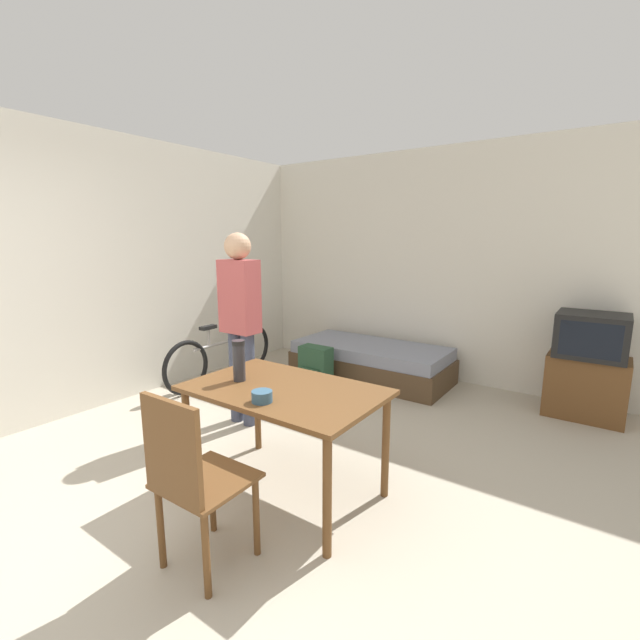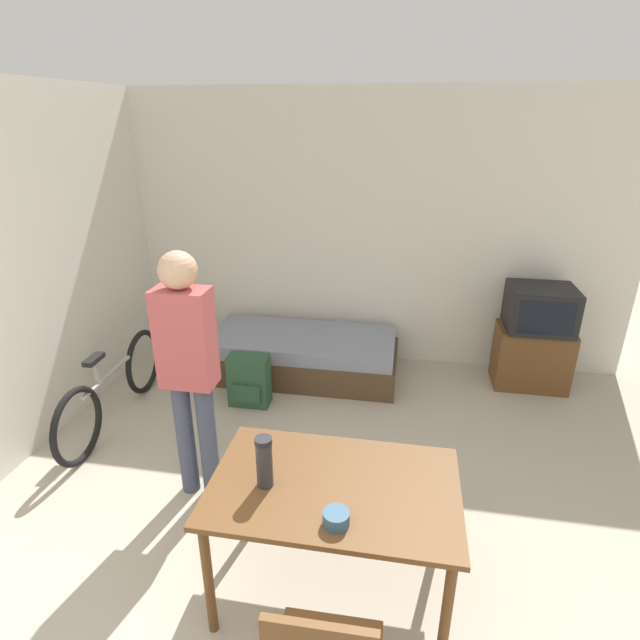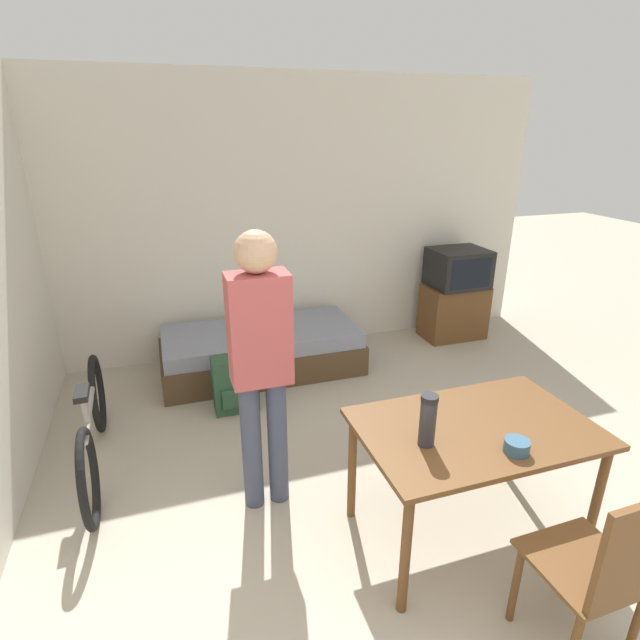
# 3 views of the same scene
# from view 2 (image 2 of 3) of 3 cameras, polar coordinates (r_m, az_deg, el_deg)

# --- Properties ---
(wall_back) EXTENTS (5.44, 0.06, 2.70)m
(wall_back) POSITION_cam_2_polar(r_m,az_deg,el_deg) (5.08, 3.71, 10.00)
(wall_back) COLOR silver
(wall_back) RESTS_ON ground_plane
(wall_left) EXTENTS (0.06, 4.90, 2.70)m
(wall_left) POSITION_cam_2_polar(r_m,az_deg,el_deg) (4.21, -32.18, 3.87)
(wall_left) COLOR silver
(wall_left) RESTS_ON ground_plane
(daybed) EXTENTS (1.87, 0.86, 0.42)m
(daybed) POSITION_cam_2_polar(r_m,az_deg,el_deg) (5.02, -1.98, -3.98)
(daybed) COLOR #4C3823
(daybed) RESTS_ON ground_plane
(tv) EXTENTS (0.67, 0.49, 1.00)m
(tv) POSITION_cam_2_polar(r_m,az_deg,el_deg) (5.10, 23.36, -1.81)
(tv) COLOR brown
(tv) RESTS_ON ground_plane
(dining_table) EXTENTS (1.25, 0.79, 0.73)m
(dining_table) POSITION_cam_2_polar(r_m,az_deg,el_deg) (2.69, 1.58, -19.60)
(dining_table) COLOR brown
(dining_table) RESTS_ON ground_plane
(bicycle) EXTENTS (0.10, 1.66, 0.71)m
(bicycle) POSITION_cam_2_polar(r_m,az_deg,el_deg) (4.56, -22.51, -7.30)
(bicycle) COLOR black
(bicycle) RESTS_ON ground_plane
(person_standing) EXTENTS (0.34, 0.23, 1.72)m
(person_standing) POSITION_cam_2_polar(r_m,az_deg,el_deg) (3.24, -14.85, -4.61)
(person_standing) COLOR #3D4256
(person_standing) RESTS_ON ground_plane
(thermos_flask) EXTENTS (0.09, 0.09, 0.28)m
(thermos_flask) POSITION_cam_2_polar(r_m,az_deg,el_deg) (2.55, -6.39, -15.59)
(thermos_flask) COLOR #2D2D33
(thermos_flask) RESTS_ON dining_table
(mate_bowl) EXTENTS (0.12, 0.12, 0.07)m
(mate_bowl) POSITION_cam_2_polar(r_m,az_deg,el_deg) (2.42, 1.86, -21.71)
(mate_bowl) COLOR #335670
(mate_bowl) RESTS_ON dining_table
(backpack) EXTENTS (0.36, 0.22, 0.48)m
(backpack) POSITION_cam_2_polar(r_m,az_deg,el_deg) (4.54, -8.10, -6.89)
(backpack) COLOR #284C33
(backpack) RESTS_ON ground_plane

